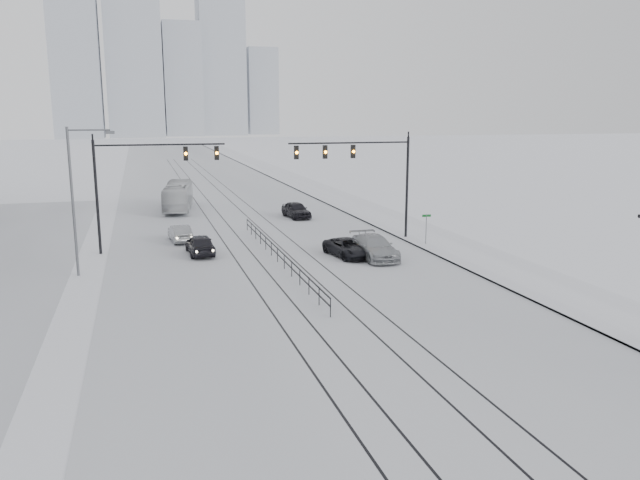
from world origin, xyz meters
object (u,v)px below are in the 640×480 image
at_px(sedan_sb_inner, 200,245).
at_px(sedan_nb_far, 296,210).
at_px(box_truck, 178,196).
at_px(sedan_nb_right, 374,247).
at_px(sedan_sb_outer, 180,233).
at_px(sedan_nb_front, 348,248).

height_order(sedan_sb_inner, sedan_nb_far, sedan_nb_far).
xyz_separation_m(sedan_nb_far, box_truck, (-10.44, 8.14, 0.67)).
bearing_deg(sedan_sb_inner, sedan_nb_right, 155.80).
bearing_deg(sedan_sb_inner, sedan_sb_outer, -80.80).
bearing_deg(box_truck, sedan_sb_inner, 98.08).
height_order(sedan_sb_outer, box_truck, box_truck).
height_order(sedan_nb_front, box_truck, box_truck).
distance_m(sedan_sb_outer, sedan_nb_right, 15.64).
relative_size(sedan_sb_outer, sedan_nb_front, 0.88).
relative_size(sedan_nb_front, sedan_nb_right, 0.84).
distance_m(sedan_sb_outer, sedan_nb_far, 14.14).
bearing_deg(sedan_sb_outer, box_truck, -98.78).
relative_size(sedan_sb_outer, box_truck, 0.39).
bearing_deg(sedan_nb_far, box_truck, 135.42).
bearing_deg(sedan_nb_far, sedan_sb_outer, -150.21).
bearing_deg(sedan_nb_far, sedan_nb_right, -93.33).
height_order(sedan_sb_outer, sedan_nb_right, sedan_nb_right).
xyz_separation_m(sedan_sb_outer, sedan_nb_right, (12.41, -9.52, 0.13)).
distance_m(sedan_nb_front, sedan_nb_right, 1.87).
height_order(sedan_nb_right, box_truck, box_truck).
height_order(sedan_nb_front, sedan_nb_right, sedan_nb_right).
relative_size(sedan_nb_front, box_truck, 0.44).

